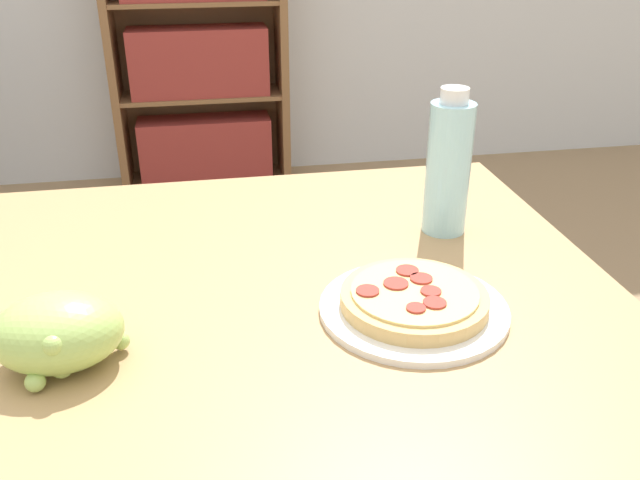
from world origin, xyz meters
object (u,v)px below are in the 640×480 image
(grape_bunch, at_px, (58,333))
(drink_bottle, at_px, (448,166))
(bookshelf, at_px, (199,57))
(pizza_on_plate, at_px, (414,302))

(grape_bunch, bearing_deg, drink_bottle, 25.61)
(drink_bottle, relative_size, bookshelf, 0.18)
(grape_bunch, height_order, drink_bottle, drink_bottle)
(grape_bunch, distance_m, drink_bottle, 0.64)
(grape_bunch, height_order, bookshelf, bookshelf)
(pizza_on_plate, height_order, drink_bottle, drink_bottle)
(drink_bottle, distance_m, bookshelf, 2.33)
(pizza_on_plate, relative_size, drink_bottle, 1.05)
(drink_bottle, bearing_deg, bookshelf, 99.20)
(grape_bunch, bearing_deg, pizza_on_plate, 4.56)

